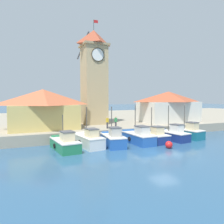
{
  "coord_description": "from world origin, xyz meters",
  "views": [
    {
      "loc": [
        -12.89,
        -17.02,
        5.47
      ],
      "look_at": [
        -0.79,
        10.78,
        3.5
      ],
      "focal_mm": 35.0,
      "sensor_mm": 36.0,
      "label": 1
    }
  ],
  "objects_px": {
    "fishing_boat_center": "(154,136)",
    "warehouse_right": "(168,106)",
    "fishing_boat_left_outer": "(89,140)",
    "fishing_boat_mid_left": "(138,137)",
    "clock_tower": "(94,75)",
    "fishing_boat_left_inner": "(113,139)",
    "port_crane_near": "(89,87)",
    "fishing_boat_right_inner": "(188,133)",
    "dock_worker_along_quay": "(116,122)",
    "warehouse_left": "(43,108)",
    "fishing_boat_far_left": "(65,143)",
    "dock_worker_near_tower": "(107,122)",
    "mooring_buoy": "(169,145)",
    "fishing_boat_mid_right": "(172,135)"
  },
  "relations": [
    {
      "from": "fishing_boat_center",
      "to": "warehouse_right",
      "type": "height_order",
      "value": "warehouse_right"
    },
    {
      "from": "warehouse_left",
      "to": "mooring_buoy",
      "type": "height_order",
      "value": "warehouse_left"
    },
    {
      "from": "clock_tower",
      "to": "fishing_boat_left_inner",
      "type": "bearing_deg",
      "value": -97.66
    },
    {
      "from": "fishing_boat_mid_left",
      "to": "dock_worker_along_quay",
      "type": "distance_m",
      "value": 4.87
    },
    {
      "from": "fishing_boat_mid_left",
      "to": "port_crane_near",
      "type": "xyz_separation_m",
      "value": [
        1.32,
        23.86,
        7.17
      ]
    },
    {
      "from": "fishing_boat_left_inner",
      "to": "clock_tower",
      "type": "bearing_deg",
      "value": 82.34
    },
    {
      "from": "clock_tower",
      "to": "port_crane_near",
      "type": "distance_m",
      "value": 13.78
    },
    {
      "from": "fishing_boat_center",
      "to": "dock_worker_near_tower",
      "type": "xyz_separation_m",
      "value": [
        -4.24,
        4.86,
        1.45
      ]
    },
    {
      "from": "fishing_boat_left_inner",
      "to": "port_crane_near",
      "type": "relative_size",
      "value": 0.25
    },
    {
      "from": "fishing_boat_left_inner",
      "to": "warehouse_left",
      "type": "bearing_deg",
      "value": 127.7
    },
    {
      "from": "fishing_boat_left_outer",
      "to": "fishing_boat_center",
      "type": "height_order",
      "value": "fishing_boat_left_outer"
    },
    {
      "from": "dock_worker_near_tower",
      "to": "fishing_boat_left_inner",
      "type": "bearing_deg",
      "value": -104.93
    },
    {
      "from": "fishing_boat_far_left",
      "to": "clock_tower",
      "type": "xyz_separation_m",
      "value": [
        6.83,
        10.51,
        8.3
      ]
    },
    {
      "from": "fishing_boat_mid_left",
      "to": "warehouse_left",
      "type": "distance_m",
      "value": 13.44
    },
    {
      "from": "fishing_boat_center",
      "to": "fishing_boat_mid_left",
      "type": "bearing_deg",
      "value": 173.31
    },
    {
      "from": "clock_tower",
      "to": "fishing_boat_mid_right",
      "type": "bearing_deg",
      "value": -56.92
    },
    {
      "from": "clock_tower",
      "to": "warehouse_right",
      "type": "relative_size",
      "value": 1.62
    },
    {
      "from": "dock_worker_near_tower",
      "to": "fishing_boat_left_outer",
      "type": "bearing_deg",
      "value": -133.3
    },
    {
      "from": "warehouse_left",
      "to": "dock_worker_along_quay",
      "type": "xyz_separation_m",
      "value": [
        9.17,
        -3.72,
        -1.88
      ]
    },
    {
      "from": "warehouse_left",
      "to": "port_crane_near",
      "type": "bearing_deg",
      "value": 53.83
    },
    {
      "from": "fishing_boat_left_inner",
      "to": "fishing_boat_mid_right",
      "type": "distance_m",
      "value": 8.39
    },
    {
      "from": "port_crane_near",
      "to": "fishing_boat_left_inner",
      "type": "bearing_deg",
      "value": -101.14
    },
    {
      "from": "clock_tower",
      "to": "mooring_buoy",
      "type": "relative_size",
      "value": 20.58
    },
    {
      "from": "fishing_boat_far_left",
      "to": "fishing_boat_center",
      "type": "distance_m",
      "value": 10.92
    },
    {
      "from": "clock_tower",
      "to": "dock_worker_near_tower",
      "type": "height_order",
      "value": "clock_tower"
    },
    {
      "from": "fishing_boat_far_left",
      "to": "fishing_boat_mid_left",
      "type": "relative_size",
      "value": 0.98
    },
    {
      "from": "dock_worker_near_tower",
      "to": "dock_worker_along_quay",
      "type": "xyz_separation_m",
      "value": [
        1.25,
        -0.03,
        0.0
      ]
    },
    {
      "from": "fishing_boat_right_inner",
      "to": "dock_worker_along_quay",
      "type": "relative_size",
      "value": 2.82
    },
    {
      "from": "clock_tower",
      "to": "mooring_buoy",
      "type": "xyz_separation_m",
      "value": [
        3.66,
        -14.21,
        -8.62
      ]
    },
    {
      "from": "fishing_boat_right_inner",
      "to": "dock_worker_along_quay",
      "type": "height_order",
      "value": "fishing_boat_right_inner"
    },
    {
      "from": "fishing_boat_mid_left",
      "to": "mooring_buoy",
      "type": "bearing_deg",
      "value": -65.5
    },
    {
      "from": "port_crane_near",
      "to": "dock_worker_along_quay",
      "type": "height_order",
      "value": "port_crane_near"
    },
    {
      "from": "fishing_boat_center",
      "to": "warehouse_right",
      "type": "distance_m",
      "value": 12.73
    },
    {
      "from": "fishing_boat_left_outer",
      "to": "fishing_boat_mid_left",
      "type": "bearing_deg",
      "value": -4.12
    },
    {
      "from": "fishing_boat_mid_right",
      "to": "fishing_boat_center",
      "type": "bearing_deg",
      "value": -177.57
    },
    {
      "from": "fishing_boat_far_left",
      "to": "fishing_boat_left_outer",
      "type": "distance_m",
      "value": 2.77
    },
    {
      "from": "fishing_boat_mid_right",
      "to": "fishing_boat_right_inner",
      "type": "height_order",
      "value": "fishing_boat_mid_right"
    },
    {
      "from": "fishing_boat_left_inner",
      "to": "fishing_boat_mid_right",
      "type": "relative_size",
      "value": 0.92
    },
    {
      "from": "fishing_boat_left_outer",
      "to": "clock_tower",
      "type": "xyz_separation_m",
      "value": [
        4.09,
        10.09,
        8.24
      ]
    },
    {
      "from": "fishing_boat_left_outer",
      "to": "fishing_boat_center",
      "type": "distance_m",
      "value": 8.2
    },
    {
      "from": "fishing_boat_far_left",
      "to": "fishing_boat_left_inner",
      "type": "relative_size",
      "value": 1.12
    },
    {
      "from": "fishing_boat_mid_left",
      "to": "fishing_boat_right_inner",
      "type": "xyz_separation_m",
      "value": [
        7.76,
        0.09,
        0.02
      ]
    },
    {
      "from": "fishing_boat_right_inner",
      "to": "warehouse_left",
      "type": "distance_m",
      "value": 19.88
    },
    {
      "from": "fishing_boat_right_inner",
      "to": "fishing_boat_far_left",
      "type": "bearing_deg",
      "value": -179.74
    },
    {
      "from": "fishing_boat_mid_left",
      "to": "fishing_boat_left_outer",
      "type": "bearing_deg",
      "value": 175.88
    },
    {
      "from": "fishing_boat_left_outer",
      "to": "dock_worker_along_quay",
      "type": "xyz_separation_m",
      "value": [
        5.19,
        4.15,
        1.38
      ]
    },
    {
      "from": "dock_worker_along_quay",
      "to": "fishing_boat_mid_left",
      "type": "bearing_deg",
      "value": -79.18
    },
    {
      "from": "mooring_buoy",
      "to": "dock_worker_near_tower",
      "type": "distance_m",
      "value": 9.3
    },
    {
      "from": "dock_worker_along_quay",
      "to": "fishing_boat_right_inner",
      "type": "bearing_deg",
      "value": -27.49
    },
    {
      "from": "fishing_boat_left_outer",
      "to": "fishing_boat_right_inner",
      "type": "height_order",
      "value": "fishing_boat_left_outer"
    }
  ]
}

